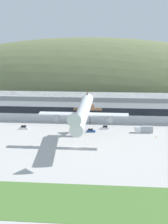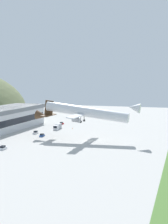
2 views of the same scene
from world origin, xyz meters
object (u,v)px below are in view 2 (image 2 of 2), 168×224
service_car_1 (3,148)px  traffic_cone_0 (72,128)px  service_car_0 (42,135)px  service_car_2 (36,133)px  cargo_airplane (84,112)px  fuel_truck (58,127)px  service_car_3 (62,123)px

service_car_1 → traffic_cone_0: 60.36m
service_car_0 → service_car_1: size_ratio=1.03×
traffic_cone_0 → service_car_2: bearing=150.5°
cargo_airplane → fuel_truck: 36.67m
service_car_1 → fuel_truck: (55.02, -1.26, 0.79)m
service_car_1 → fuel_truck: fuel_truck is taller
service_car_0 → fuel_truck: bearing=3.5°
service_car_0 → traffic_cone_0: service_car_0 is taller
service_car_0 → service_car_3: 42.45m
service_car_0 → traffic_cone_0: size_ratio=7.19×
service_car_1 → traffic_cone_0: size_ratio=6.97×
cargo_airplane → fuel_truck: size_ratio=6.45×
fuel_truck → traffic_cone_0: fuel_truck is taller
service_car_1 → service_car_3: 73.44m
cargo_airplane → service_car_1: cargo_airplane is taller
service_car_1 → fuel_truck: size_ratio=0.50×
service_car_2 → service_car_0: bearing=-131.9°
service_car_2 → service_car_3: service_car_2 is taller
cargo_airplane → service_car_2: bearing=76.7°
cargo_airplane → traffic_cone_0: cargo_airplane is taller
service_car_3 → service_car_1: bearing=-177.1°
service_car_1 → cargo_airplane: bearing=-40.2°
service_car_0 → service_car_2: size_ratio=1.06×
service_car_2 → traffic_cone_0: bearing=-29.5°
service_car_3 → fuel_truck: bearing=-164.7°
cargo_airplane → service_car_3: 53.60m
service_car_3 → cargo_airplane: bearing=-145.6°
service_car_0 → service_car_1: bearing=175.1°
service_car_3 → traffic_cone_0: bearing=-137.5°
service_car_0 → service_car_2: (5.97, 6.66, 0.03)m
service_car_0 → service_car_2: 8.94m
cargo_airplane → service_car_2: size_ratio=13.20×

